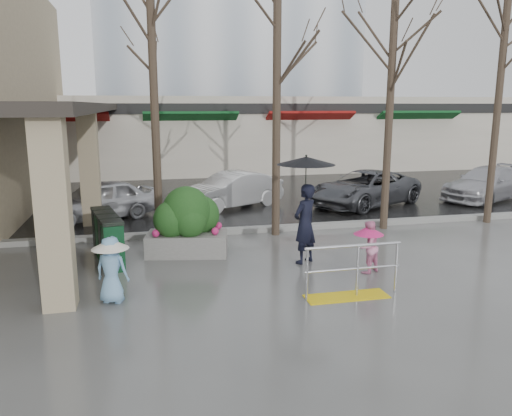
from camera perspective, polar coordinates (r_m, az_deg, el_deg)
name	(u,v)px	position (r m, az deg, el deg)	size (l,w,h in m)	color
ground	(265,281)	(10.42, 1.02, -8.33)	(120.00, 120.00, 0.00)	#51514F
street_asphalt	(181,163)	(31.79, -8.58, 5.12)	(120.00, 36.00, 0.01)	black
curb	(231,231)	(14.15, -2.87, -2.62)	(120.00, 0.30, 0.15)	gray
canopy_slab	(63,103)	(17.67, -21.23, 11.10)	(2.80, 18.00, 0.25)	#2D2823
pillar_front	(54,212)	(9.31, -22.11, -0.43)	(0.55, 0.55, 3.50)	tan
pillar_back	(90,167)	(15.69, -18.48, 4.43)	(0.55, 0.55, 3.50)	tan
storefront_row	(222,134)	(27.86, -3.89, 8.46)	(34.00, 6.74, 4.00)	beige
handrail	(350,278)	(9.64, 10.72, -7.85)	(1.90, 0.50, 1.03)	yellow
tree_west	(152,42)	(13.20, -11.81, 18.05)	(3.20, 3.20, 6.80)	#382B21
tree_midwest	(277,40)	(13.68, 2.43, 18.67)	(3.20, 3.20, 7.00)	#382B21
tree_mideast	(392,57)	(14.85, 15.32, 16.28)	(3.20, 3.20, 6.50)	#382B21
tree_east	(504,41)	(16.81, 26.49, 16.71)	(3.20, 3.20, 7.20)	#382B21
woman	(305,201)	(11.29, 5.66, 0.80)	(1.32, 1.32, 2.49)	black
child_pink	(368,243)	(11.02, 12.70, -3.95)	(0.69, 0.65, 1.14)	pink
child_blue	(111,264)	(9.50, -16.22, -6.19)	(0.72, 0.68, 1.25)	#77AAD4
planter	(187,222)	(12.13, -7.89, -1.61)	(2.07, 1.31, 1.68)	slate
news_boxes	(107,237)	(12.06, -16.61, -3.24)	(0.87, 2.06, 1.12)	#0C381C
car_a	(98,200)	(16.47, -17.61, 0.86)	(1.49, 3.70, 1.26)	silver
car_b	(232,190)	(17.60, -2.82, 2.06)	(1.33, 3.82, 1.26)	silver
car_c	(365,188)	(18.38, 12.32, 2.22)	(2.09, 4.53, 1.26)	#4F5156
car_d	(488,183)	(21.04, 24.98, 2.56)	(1.77, 4.34, 1.26)	#B6B5BB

